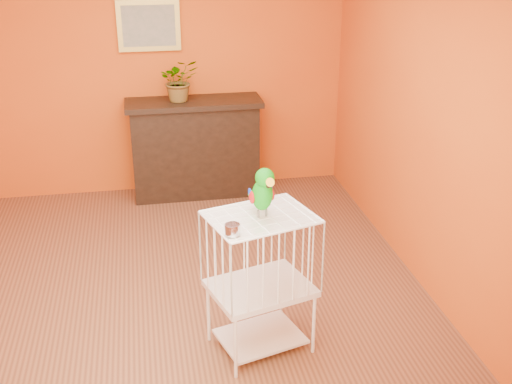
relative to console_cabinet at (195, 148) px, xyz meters
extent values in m
plane|color=brown|center=(-0.39, -2.01, -0.51)|extent=(4.50, 4.50, 0.00)
plane|color=#CC5213|center=(-0.39, 0.24, 0.79)|extent=(4.00, 0.00, 4.00)
plane|color=#CC5213|center=(-0.39, -4.26, 0.79)|extent=(4.00, 0.00, 4.00)
plane|color=#CC5213|center=(1.61, -2.01, 0.79)|extent=(0.00, 4.50, 4.50)
cube|color=black|center=(0.00, 0.00, -0.03)|extent=(1.30, 0.43, 0.97)
cube|color=black|center=(0.00, 0.00, 0.48)|extent=(1.38, 0.50, 0.05)
cube|color=black|center=(0.00, -0.19, -0.03)|extent=(0.91, 0.02, 0.49)
cube|color=#501E16|center=(-0.27, -0.05, -0.14)|extent=(0.05, 0.19, 0.30)
cube|color=#314A25|center=(-0.18, -0.05, -0.14)|extent=(0.05, 0.19, 0.30)
cube|color=#501E16|center=(-0.08, -0.05, -0.14)|extent=(0.05, 0.19, 0.30)
cube|color=#314A25|center=(0.02, -0.05, -0.14)|extent=(0.05, 0.19, 0.30)
cube|color=#501E16|center=(0.13, -0.05, -0.14)|extent=(0.05, 0.19, 0.30)
imported|color=#26722D|center=(-0.13, 0.01, 0.68)|extent=(0.44, 0.47, 0.33)
cube|color=gold|center=(-0.39, 0.21, 1.24)|extent=(0.62, 0.03, 0.50)
cube|color=gray|center=(-0.39, 0.20, 1.24)|extent=(0.52, 0.01, 0.40)
cube|color=white|center=(0.17, -2.76, -0.44)|extent=(0.64, 0.56, 0.02)
cube|color=white|center=(0.17, -2.76, -0.05)|extent=(0.76, 0.66, 0.04)
cube|color=white|center=(0.17, -2.76, 0.48)|extent=(0.76, 0.66, 0.01)
cylinder|color=white|center=(-0.04, -3.05, -0.29)|extent=(0.02, 0.02, 0.45)
cylinder|color=white|center=(0.51, -2.89, -0.29)|extent=(0.02, 0.02, 0.45)
cylinder|color=white|center=(-0.17, -2.62, -0.29)|extent=(0.02, 0.02, 0.45)
cylinder|color=white|center=(0.39, -2.46, -0.29)|extent=(0.02, 0.02, 0.45)
cylinder|color=silver|center=(-0.04, -2.98, 0.52)|extent=(0.09, 0.09, 0.07)
cylinder|color=#59544C|center=(0.16, -2.76, 0.50)|extent=(0.02, 0.02, 0.05)
cylinder|color=#59544C|center=(0.21, -2.75, 0.50)|extent=(0.02, 0.02, 0.05)
ellipsoid|color=#038506|center=(0.18, -2.76, 0.63)|extent=(0.16, 0.21, 0.24)
ellipsoid|color=#038506|center=(0.19, -2.79, 0.76)|extent=(0.14, 0.15, 0.12)
cone|color=orange|center=(0.20, -2.85, 0.75)|extent=(0.07, 0.09, 0.08)
cone|color=black|center=(0.20, -2.84, 0.72)|extent=(0.04, 0.03, 0.03)
sphere|color=black|center=(0.15, -2.82, 0.77)|extent=(0.02, 0.02, 0.02)
sphere|color=black|center=(0.23, -2.81, 0.77)|extent=(0.02, 0.02, 0.02)
ellipsoid|color=#A50C0C|center=(0.12, -2.76, 0.62)|extent=(0.04, 0.08, 0.08)
ellipsoid|color=navy|center=(0.25, -2.73, 0.62)|extent=(0.04, 0.08, 0.08)
cone|color=#038506|center=(0.17, -2.68, 0.55)|extent=(0.11, 0.18, 0.13)
camera|label=1|loc=(-0.52, -6.36, 2.22)|focal=45.00mm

